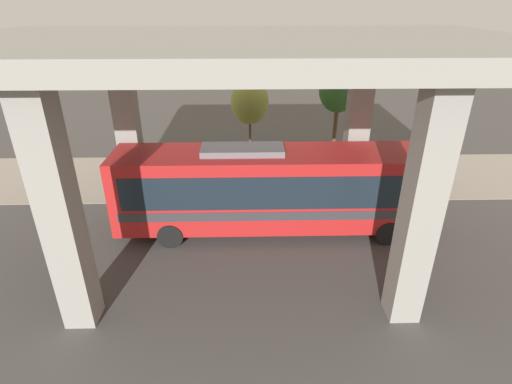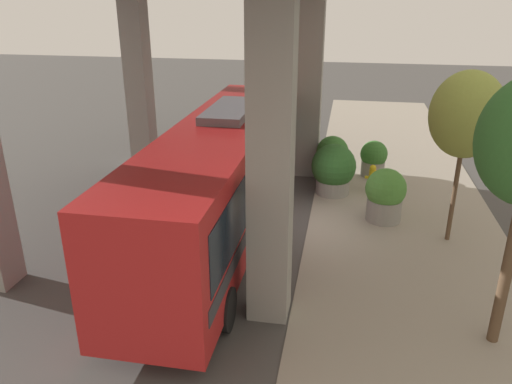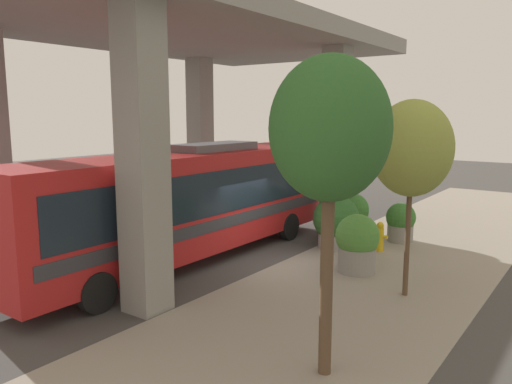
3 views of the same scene
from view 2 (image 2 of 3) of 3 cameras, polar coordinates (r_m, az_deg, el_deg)
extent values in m
plane|color=#474442|center=(16.13, 6.01, -3.67)|extent=(80.00, 80.00, 0.00)
cube|color=gray|center=(16.22, 16.66, -4.33)|extent=(6.00, 40.00, 0.02)
cube|color=gray|center=(19.73, 6.19, 12.05)|extent=(0.90, 0.90, 7.18)
cube|color=gray|center=(10.33, 1.72, 3.01)|extent=(0.90, 0.90, 7.18)
cube|color=gray|center=(21.42, -13.27, 12.39)|extent=(0.90, 0.90, 7.18)
cube|color=#B21E1E|center=(14.60, -3.93, 1.96)|extent=(2.48, 12.65, 3.02)
cube|color=#19232D|center=(14.48, -3.96, 3.30)|extent=(2.52, 11.64, 1.33)
cube|color=#333338|center=(14.82, -3.87, -0.24)|extent=(2.52, 12.02, 0.36)
cube|color=slate|center=(15.33, -2.91, 9.29)|extent=(1.24, 3.16, 0.24)
cylinder|color=black|center=(11.19, -3.49, -13.23)|extent=(0.28, 1.00, 1.00)
cylinder|color=black|center=(11.89, -14.67, -11.66)|extent=(0.28, 1.00, 1.00)
cylinder|color=black|center=(18.69, 2.74, 1.77)|extent=(0.28, 1.00, 1.00)
cylinder|color=black|center=(19.12, -4.18, 2.21)|extent=(0.28, 1.00, 1.00)
cylinder|color=gold|center=(18.98, 13.10, 1.27)|extent=(0.26, 0.26, 0.84)
sphere|color=gold|center=(18.82, 13.23, 2.69)|extent=(0.24, 0.24, 0.24)
cylinder|color=gold|center=(18.95, 13.71, 1.59)|extent=(0.15, 0.12, 0.12)
cylinder|color=gold|center=(18.93, 12.56, 1.67)|extent=(0.15, 0.12, 0.12)
cylinder|color=gray|center=(18.54, 8.73, 0.74)|extent=(1.22, 1.22, 0.63)
sphere|color=#2D6028|center=(18.28, 8.87, 2.95)|extent=(1.61, 1.61, 1.61)
sphere|color=#993F8C|center=(18.49, 8.36, 2.30)|extent=(0.43, 0.43, 0.43)
cylinder|color=gray|center=(20.65, 13.18, 2.64)|extent=(0.93, 0.93, 0.63)
sphere|color=#38722D|center=(20.47, 13.33, 4.25)|extent=(1.07, 1.07, 1.07)
sphere|color=#BF334C|center=(20.60, 12.96, 3.91)|extent=(0.32, 0.32, 0.32)
cylinder|color=gray|center=(16.67, 14.39, -1.96)|extent=(1.11, 1.11, 0.76)
sphere|color=#4C8C38|center=(16.39, 14.62, 0.39)|extent=(1.30, 1.30, 1.30)
sphere|color=orange|center=(16.56, 14.06, -0.08)|extent=(0.39, 0.39, 0.39)
cylinder|color=gray|center=(19.95, 8.60, 2.52)|extent=(0.96, 0.96, 0.77)
sphere|color=#38722D|center=(19.72, 8.72, 4.53)|extent=(1.26, 1.26, 1.26)
sphere|color=#993F8C|center=(19.88, 8.35, 4.05)|extent=(0.34, 0.34, 0.34)
cylinder|color=brown|center=(11.27, 26.90, -7.23)|extent=(0.23, 0.23, 3.80)
cylinder|color=brown|center=(15.51, 21.77, 0.22)|extent=(0.13, 0.13, 3.22)
ellipsoid|color=olive|center=(14.90, 22.96, 8.14)|extent=(2.01, 2.01, 2.41)
camera|label=1|loc=(23.01, -44.17, 21.19)|focal=28.00mm
camera|label=3|loc=(7.89, 79.72, -13.92)|focal=35.00mm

